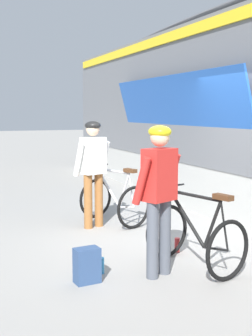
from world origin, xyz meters
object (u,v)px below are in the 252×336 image
water_bottle_by_the_backpack (101,265)px  cyclist_near_in_white (93,164)px  bicycle_near_silver (114,200)px  bicycle_far_black (196,237)px  water_bottle_near_the_bikes (177,245)px  cyclist_far_in_red (159,187)px  backpack_on_platform (87,265)px

water_bottle_by_the_backpack → cyclist_near_in_white: bearing=74.5°
bicycle_near_silver → water_bottle_by_the_backpack: (-1.00, -2.23, -0.30)m
bicycle_far_black → water_bottle_by_the_backpack: 1.20m
cyclist_near_in_white → water_bottle_near_the_bikes: size_ratio=8.97×
cyclist_far_in_red → bicycle_near_silver: 2.66m
water_bottle_near_the_bikes → bicycle_far_black: bearing=-99.2°
bicycle_far_black → cyclist_far_in_red: bearing=-175.0°
cyclist_near_in_white → cyclist_far_in_red: 2.42m
backpack_on_platform → water_bottle_near_the_bikes: bearing=16.0°
bicycle_far_black → water_bottle_near_the_bikes: (0.11, 0.66, -0.30)m
cyclist_far_in_red → backpack_on_platform: size_ratio=4.40×
bicycle_far_black → backpack_on_platform: 1.38m
cyclist_far_in_red → water_bottle_near_the_bikes: 1.35m
backpack_on_platform → water_bottle_near_the_bikes: 1.60m
bicycle_near_silver → water_bottle_by_the_backpack: size_ratio=6.43×
cyclist_near_in_white → water_bottle_by_the_backpack: (-0.58, -2.10, -0.96)m
cyclist_far_in_red → bicycle_far_black: 0.84m
water_bottle_by_the_backpack → bicycle_far_black: bearing=-13.5°
cyclist_far_in_red → bicycle_near_silver: cyclist_far_in_red is taller
backpack_on_platform → cyclist_near_in_white: bearing=64.1°
cyclist_far_in_red → bicycle_far_black: cyclist_far_in_red is taller
bicycle_near_silver → cyclist_far_in_red: bearing=-98.9°
cyclist_far_in_red → water_bottle_near_the_bikes: size_ratio=8.97×
bicycle_far_black → water_bottle_by_the_backpack: bicycle_far_black is taller
cyclist_far_in_red → water_bottle_by_the_backpack: 1.17m
cyclist_near_in_white → water_bottle_by_the_backpack: cyclist_near_in_white is taller
water_bottle_near_the_bikes → cyclist_near_in_white: bearing=110.8°
water_bottle_by_the_backpack → bicycle_near_silver: bearing=65.9°
cyclist_far_in_red → water_bottle_near_the_bikes: bearing=48.2°
bicycle_near_silver → water_bottle_near_the_bikes: bicycle_near_silver is taller
cyclist_near_in_white → cyclist_far_in_red: same height
cyclist_far_in_red → water_bottle_by_the_backpack: (-0.60, 0.32, -0.96)m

